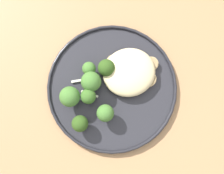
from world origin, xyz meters
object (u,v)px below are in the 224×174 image
at_px(seared_scallop_tiny_bay, 148,79).
at_px(seared_scallop_front_small, 137,73).
at_px(broccoli_floret_small_sprig, 88,96).
at_px(broccoli_floret_beside_noodles, 91,82).
at_px(broccoli_floret_rear_charred, 79,122).
at_px(dinner_plate, 112,88).
at_px(broccoli_floret_right_tilted, 70,97).
at_px(seared_scallop_left_edge, 151,64).
at_px(broccoli_floret_tall_stalk, 106,68).
at_px(broccoli_floret_center_pile, 89,69).
at_px(broccoli_floret_split_head, 105,113).
at_px(seared_scallop_tilted_round, 113,62).

bearing_deg(seared_scallop_tiny_bay, seared_scallop_front_small, -52.52).
xyz_separation_m(seared_scallop_front_small, seared_scallop_tiny_bay, (-0.02, 0.02, -0.00)).
bearing_deg(seared_scallop_tiny_bay, broccoli_floret_small_sprig, -4.63).
relative_size(broccoli_floret_beside_noodles, broccoli_floret_rear_charred, 1.24).
relative_size(dinner_plate, broccoli_floret_right_tilted, 4.62).
xyz_separation_m(seared_scallop_left_edge, broccoli_floret_tall_stalk, (0.10, -0.03, 0.02)).
bearing_deg(seared_scallop_left_edge, broccoli_floret_center_pile, -16.24).
distance_m(broccoli_floret_beside_noodles, broccoli_floret_small_sprig, 0.03).
xyz_separation_m(seared_scallop_front_small, broccoli_floret_split_head, (0.10, 0.06, 0.02)).
bearing_deg(broccoli_floret_center_pile, broccoli_floret_beside_noodles, 78.17).
height_order(broccoli_floret_tall_stalk, broccoli_floret_rear_charred, same).
bearing_deg(broccoli_floret_beside_noodles, seared_scallop_front_small, 172.09).
xyz_separation_m(dinner_plate, broccoli_floret_beside_noodles, (0.04, -0.02, 0.04)).
bearing_deg(broccoli_floret_center_pile, broccoli_floret_small_sprig, 67.61).
height_order(dinner_plate, seared_scallop_front_small, seared_scallop_front_small).
relative_size(broccoli_floret_right_tilted, broccoli_floret_rear_charred, 1.25).
distance_m(dinner_plate, broccoli_floret_center_pile, 0.07).
height_order(seared_scallop_tiny_bay, broccoli_floret_split_head, broccoli_floret_split_head).
relative_size(seared_scallop_tiny_bay, broccoli_floret_center_pile, 0.82).
relative_size(seared_scallop_tiny_bay, broccoli_floret_beside_noodles, 0.57).
height_order(seared_scallop_front_small, broccoli_floret_split_head, broccoli_floret_split_head).
relative_size(seared_scallop_tilted_round, broccoli_floret_right_tilted, 0.44).
bearing_deg(broccoli_floret_split_head, broccoli_floret_rear_charred, -3.41).
bearing_deg(seared_scallop_front_small, broccoli_floret_small_sprig, 5.96).
height_order(seared_scallop_tiny_bay, broccoli_floret_right_tilted, broccoli_floret_right_tilted).
bearing_deg(seared_scallop_left_edge, seared_scallop_tilted_round, -25.47).
height_order(broccoli_floret_small_sprig, broccoli_floret_split_head, broccoli_floret_small_sprig).
xyz_separation_m(dinner_plate, broccoli_floret_center_pile, (0.03, -0.05, 0.03)).
distance_m(dinner_plate, broccoli_floret_right_tilted, 0.10).
distance_m(dinner_plate, broccoli_floret_small_sprig, 0.07).
height_order(seared_scallop_tilted_round, broccoli_floret_center_pile, broccoli_floret_center_pile).
xyz_separation_m(dinner_plate, seared_scallop_tilted_round, (-0.02, -0.05, 0.01)).
distance_m(broccoli_floret_small_sprig, broccoli_floret_center_pile, 0.06).
height_order(dinner_plate, broccoli_floret_small_sprig, broccoli_floret_small_sprig).
bearing_deg(broccoli_floret_small_sprig, dinner_plate, -176.59).
height_order(seared_scallop_left_edge, seared_scallop_tilted_round, seared_scallop_tilted_round).
bearing_deg(seared_scallop_front_small, seared_scallop_left_edge, -171.07).
height_order(broccoli_floret_split_head, broccoli_floret_center_pile, broccoli_floret_split_head).
xyz_separation_m(seared_scallop_tilted_round, broccoli_floret_right_tilted, (0.11, 0.04, 0.03)).
bearing_deg(seared_scallop_front_small, broccoli_floret_beside_noodles, -7.91).
distance_m(dinner_plate, broccoli_floret_tall_stalk, 0.05).
bearing_deg(broccoli_floret_right_tilted, broccoli_floret_small_sprig, 159.29).
distance_m(broccoli_floret_beside_noodles, broccoli_floret_tall_stalk, 0.05).
distance_m(broccoli_floret_small_sprig, broccoli_floret_rear_charred, 0.06).
relative_size(seared_scallop_left_edge, broccoli_floret_tall_stalk, 0.63).
bearing_deg(broccoli_floret_center_pile, broccoli_floret_right_tilted, 36.21).
xyz_separation_m(seared_scallop_left_edge, broccoli_floret_small_sprig, (0.16, 0.02, 0.03)).
height_order(seared_scallop_tilted_round, broccoli_floret_split_head, broccoli_floret_split_head).
xyz_separation_m(seared_scallop_tiny_bay, broccoli_floret_tall_stalk, (0.08, -0.05, 0.02)).
xyz_separation_m(broccoli_floret_rear_charred, broccoli_floret_center_pile, (-0.06, -0.10, -0.01)).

